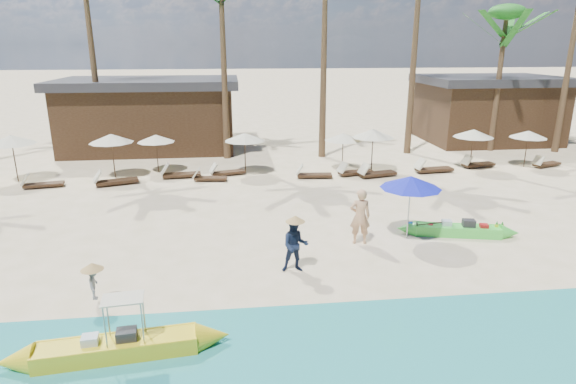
{
  "coord_description": "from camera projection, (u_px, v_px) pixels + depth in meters",
  "views": [
    {
      "loc": [
        -2.99,
        -13.13,
        6.29
      ],
      "look_at": [
        -1.24,
        2.0,
        1.61
      ],
      "focal_mm": 30.0,
      "sensor_mm": 36.0,
      "label": 1
    }
  ],
  "objects": [
    {
      "name": "lounger_8_left",
      "position": [
        476.0,
        164.0,
        25.61
      ],
      "size": [
        1.91,
        0.89,
        0.63
      ],
      "rotation": [
        0.0,
        0.0,
        0.18
      ],
      "color": "#3B2818",
      "rests_on": "ground"
    },
    {
      "name": "tourist",
      "position": [
        360.0,
        216.0,
        15.63
      ],
      "size": [
        0.72,
        0.51,
        1.87
      ],
      "primitive_type": "imported",
      "rotation": [
        0.0,
        0.0,
        3.04
      ],
      "color": "tan",
      "rests_on": "ground"
    },
    {
      "name": "lounger_5_left",
      "position": [
        225.0,
        172.0,
        24.04
      ],
      "size": [
        1.83,
        0.97,
        0.6
      ],
      "rotation": [
        0.0,
        0.0,
        0.26
      ],
      "color": "#3B2818",
      "rests_on": "ground"
    },
    {
      "name": "ground",
      "position": [
        336.0,
        260.0,
        14.65
      ],
      "size": [
        240.0,
        240.0,
        0.0
      ],
      "primitive_type": "plane",
      "color": "beige",
      "rests_on": "ground"
    },
    {
      "name": "blue_umbrella",
      "position": [
        411.0,
        182.0,
        15.75
      ],
      "size": [
        2.02,
        2.02,
        2.18
      ],
      "color": "#99999E",
      "rests_on": "ground"
    },
    {
      "name": "lounger_7_left",
      "position": [
        376.0,
        173.0,
        23.73
      ],
      "size": [
        2.03,
        1.04,
        0.66
      ],
      "rotation": [
        0.0,
        0.0,
        0.24
      ],
      "color": "#3B2818",
      "rests_on": "ground"
    },
    {
      "name": "lounger_6_right",
      "position": [
        353.0,
        171.0,
        24.07
      ],
      "size": [
        1.91,
        1.02,
        0.62
      ],
      "rotation": [
        0.0,
        0.0,
        0.26
      ],
      "color": "#3B2818",
      "rests_on": "ground"
    },
    {
      "name": "lounger_7_right",
      "position": [
        432.0,
        168.0,
        24.56
      ],
      "size": [
        2.05,
        0.82,
        0.68
      ],
      "rotation": [
        0.0,
        0.0,
        0.11
      ],
      "color": "#3B2818",
      "rests_on": "ground"
    },
    {
      "name": "pavilion_west",
      "position": [
        151.0,
        114.0,
        29.74
      ],
      "size": [
        10.8,
        6.6,
        4.3
      ],
      "color": "#3B2818",
      "rests_on": "ground"
    },
    {
      "name": "lounger_9_left",
      "position": [
        545.0,
        163.0,
        25.71
      ],
      "size": [
        1.8,
        1.08,
        0.59
      ],
      "rotation": [
        0.0,
        0.0,
        0.34
      ],
      "color": "#3B2818",
      "rests_on": "ground"
    },
    {
      "name": "lounger_4_right",
      "position": [
        208.0,
        177.0,
        23.07
      ],
      "size": [
        1.66,
        0.68,
        0.55
      ],
      "rotation": [
        0.0,
        0.0,
        -0.11
      ],
      "color": "#3B2818",
      "rests_on": "ground"
    },
    {
      "name": "yellow_canoe",
      "position": [
        118.0,
        347.0,
        10.06
      ],
      "size": [
        5.22,
        1.03,
        1.36
      ],
      "rotation": [
        0.0,
        0.0,
        0.11
      ],
      "color": "yellow",
      "rests_on": "ground"
    },
    {
      "name": "lounger_3_right",
      "position": [
        114.0,
        180.0,
        22.38
      ],
      "size": [
        2.07,
        1.18,
        0.67
      ],
      "rotation": [
        0.0,
        0.0,
        0.31
      ],
      "color": "#3B2818",
      "rests_on": "ground"
    },
    {
      "name": "green_canoe",
      "position": [
        457.0,
        230.0,
        16.5
      ],
      "size": [
        4.51,
        1.31,
        0.58
      ],
      "rotation": [
        0.0,
        0.0,
        -0.23
      ],
      "color": "#44DF44",
      "rests_on": "ground"
    },
    {
      "name": "resort_parasol_9",
      "position": [
        528.0,
        134.0,
        25.28
      ],
      "size": [
        1.9,
        1.9,
        1.95
      ],
      "color": "#3B2818",
      "rests_on": "ground"
    },
    {
      "name": "palm_6",
      "position": [
        505.0,
        31.0,
        27.77
      ],
      "size": [
        2.08,
        2.08,
        8.51
      ],
      "color": "brown",
      "rests_on": "ground"
    },
    {
      "name": "resort_parasol_3",
      "position": [
        111.0,
        138.0,
        23.19
      ],
      "size": [
        2.1,
        2.1,
        2.16
      ],
      "color": "#3B2818",
      "rests_on": "ground"
    },
    {
      "name": "vendor_green",
      "position": [
        295.0,
        246.0,
        13.73
      ],
      "size": [
        0.8,
        0.64,
        1.58
      ],
      "primitive_type": "imported",
      "rotation": [
        0.0,
        0.0,
        -0.06
      ],
      "color": "#15213C",
      "rests_on": "ground"
    },
    {
      "name": "resort_parasol_2",
      "position": [
        11.0,
        140.0,
        22.52
      ],
      "size": [
        2.17,
        2.17,
        2.24
      ],
      "color": "#3B2818",
      "rests_on": "ground"
    },
    {
      "name": "lounger_6_left",
      "position": [
        312.0,
        174.0,
        23.58
      ],
      "size": [
        1.82,
        0.71,
        0.6
      ],
      "rotation": [
        0.0,
        0.0,
        -0.09
      ],
      "color": "#3B2818",
      "rests_on": "ground"
    },
    {
      "name": "resort_parasol_5",
      "position": [
        245.0,
        137.0,
        23.91
      ],
      "size": [
        2.02,
        2.02,
        2.08
      ],
      "color": "#3B2818",
      "rests_on": "ground"
    },
    {
      "name": "resort_parasol_8",
      "position": [
        474.0,
        133.0,
        24.79
      ],
      "size": [
        2.04,
        2.04,
        2.1
      ],
      "color": "#3B2818",
      "rests_on": "ground"
    },
    {
      "name": "pavilion_east",
      "position": [
        487.0,
        108.0,
        32.15
      ],
      "size": [
        8.8,
        6.6,
        4.3
      ],
      "color": "#3B2818",
      "rests_on": "ground"
    },
    {
      "name": "resort_parasol_6",
      "position": [
        343.0,
        137.0,
        24.53
      ],
      "size": [
        1.91,
        1.91,
        1.96
      ],
      "color": "#3B2818",
      "rests_on": "ground"
    },
    {
      "name": "resort_parasol_7",
      "position": [
        373.0,
        133.0,
        24.23
      ],
      "size": [
        2.15,
        2.15,
        2.22
      ],
      "color": "#3B2818",
      "rests_on": "ground"
    },
    {
      "name": "resort_parasol_4",
      "position": [
        156.0,
        138.0,
        24.29
      ],
      "size": [
        1.88,
        1.88,
        1.93
      ],
      "color": "#3B2818",
      "rests_on": "ground"
    },
    {
      "name": "vendor_yellow",
      "position": [
        94.0,
        283.0,
        11.94
      ],
      "size": [
        0.4,
        0.6,
        0.86
      ],
      "primitive_type": "imported",
      "rotation": [
        0.0,
        0.0,
        1.72
      ],
      "color": "gray",
      "rests_on": "ground"
    },
    {
      "name": "lounger_4_left",
      "position": [
        179.0,
        174.0,
        23.59
      ],
      "size": [
        1.98,
        0.78,
        0.66
      ],
      "rotation": [
        0.0,
        0.0,
        0.1
      ],
      "color": "#3B2818",
      "rests_on": "ground"
    },
    {
      "name": "wet_sand_strip",
      "position": [
        387.0,
        363.0,
        9.9
      ],
      "size": [
        240.0,
        4.5,
        0.01
      ],
      "primitive_type": "cube",
      "color": "tan",
      "rests_on": "ground"
    },
    {
      "name": "lounger_3_left",
      "position": [
        41.0,
        184.0,
        21.97
      ],
      "size": [
        1.85,
        0.86,
        0.61
      ],
      "rotation": [
        0.0,
        0.0,
        0.18
      ],
      "color": "#3B2818",
      "rests_on": "ground"
    }
  ]
}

